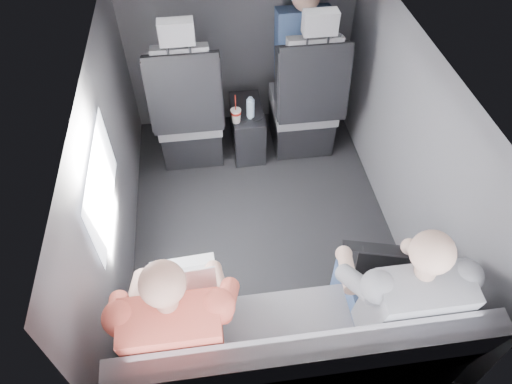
{
  "coord_description": "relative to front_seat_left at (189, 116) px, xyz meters",
  "views": [
    {
      "loc": [
        -0.31,
        -1.98,
        2.59
      ],
      "look_at": [
        -0.05,
        -0.05,
        0.45
      ],
      "focal_mm": 32.0,
      "sensor_mm": 36.0,
      "label": 1
    }
  ],
  "objects": [
    {
      "name": "soda_cup",
      "position": [
        0.35,
        -0.11,
        0.06
      ],
      "size": [
        0.08,
        0.08,
        0.24
      ],
      "color": "white",
      "rests_on": "center_console"
    },
    {
      "name": "side_window",
      "position": [
        -0.43,
        -1.14,
        0.5
      ],
      "size": [
        0.02,
        0.75,
        0.42
      ],
      "primitive_type": "cube",
      "color": "white",
      "rests_on": "panel_left"
    },
    {
      "name": "floor",
      "position": [
        0.45,
        -0.84,
        -0.4
      ],
      "size": [
        2.6,
        2.6,
        0.0
      ],
      "primitive_type": "plane",
      "color": "black",
      "rests_on": "ground"
    },
    {
      "name": "front_seat_left",
      "position": [
        0.0,
        0.0,
        0.0
      ],
      "size": [
        0.52,
        0.58,
        1.26
      ],
      "color": "black",
      "rests_on": "floor"
    },
    {
      "name": "passenger_front_right",
      "position": [
        0.9,
        0.26,
        0.35
      ],
      "size": [
        0.41,
        0.41,
        0.83
      ],
      "color": "navy",
      "rests_on": "front_seat_right"
    },
    {
      "name": "panel_back",
      "position": [
        0.45,
        -2.14,
        0.27
      ],
      "size": [
        1.8,
        0.02,
        1.35
      ],
      "primitive_type": "cube",
      "color": "#56565B",
      "rests_on": "floor"
    },
    {
      "name": "panel_left",
      "position": [
        -0.45,
        -0.84,
        0.27
      ],
      "size": [
        0.02,
        2.6,
        1.35
      ],
      "primitive_type": "cube",
      "color": "#56565B",
      "rests_on": "floor"
    },
    {
      "name": "center_console",
      "position": [
        0.45,
        0.04,
        -0.2
      ],
      "size": [
        0.24,
        0.48,
        0.41
      ],
      "color": "black",
      "rests_on": "floor"
    },
    {
      "name": "laptop_white",
      "position": [
        -0.06,
        -1.6,
        0.23
      ],
      "size": [
        0.35,
        0.33,
        0.25
      ],
      "color": "white",
      "rests_on": "passenger_rear_left"
    },
    {
      "name": "water_bottle",
      "position": [
        0.47,
        -0.07,
        0.08
      ],
      "size": [
        0.06,
        0.06,
        0.18
      ],
      "color": "#9AB4D1",
      "rests_on": "center_console"
    },
    {
      "name": "ceiling",
      "position": [
        0.45,
        -0.84,
        0.95
      ],
      "size": [
        2.6,
        2.6,
        0.0
      ],
      "primitive_type": "plane",
      "rotation": [
        3.14,
        0.0,
        0.0
      ],
      "color": "#B2B2AD",
      "rests_on": "panel_back"
    },
    {
      "name": "seatbelt",
      "position": [
        0.9,
        -0.17,
        0.4
      ],
      "size": [
        0.35,
        0.11,
        0.59
      ],
      "primitive_type": "cube",
      "rotation": [
        -0.14,
        0.49,
        0.0
      ],
      "color": "black",
      "rests_on": "front_seat_right"
    },
    {
      "name": "rear_bench",
      "position": [
        0.45,
        -1.9,
        -0.09
      ],
      "size": [
        1.6,
        0.57,
        0.92
      ],
      "color": "slate",
      "rests_on": "floor"
    },
    {
      "name": "panel_front",
      "position": [
        0.45,
        0.46,
        0.27
      ],
      "size": [
        1.8,
        0.02,
        1.35
      ],
      "primitive_type": "cube",
      "color": "#56565B",
      "rests_on": "floor"
    },
    {
      "name": "passenger_rear_left",
      "position": [
        -0.09,
        -1.81,
        0.23
      ],
      "size": [
        0.5,
        0.62,
        1.22
      ],
      "color": "#313035",
      "rests_on": "rear_bench"
    },
    {
      "name": "laptop_black",
      "position": [
        0.94,
        -1.65,
        0.24
      ],
      "size": [
        0.41,
        0.41,
        0.26
      ],
      "color": "black",
      "rests_on": "passenger_rear_right"
    },
    {
      "name": "panel_right",
      "position": [
        1.35,
        -0.84,
        0.27
      ],
      "size": [
        0.02,
        2.6,
        1.35
      ],
      "primitive_type": "cube",
      "color": "#56565B",
      "rests_on": "floor"
    },
    {
      "name": "front_seat_right",
      "position": [
        0.9,
        0.0,
        0.0
      ],
      "size": [
        0.52,
        0.58,
        1.26
      ],
      "color": "black",
      "rests_on": "floor"
    },
    {
      "name": "passenger_rear_right",
      "position": [
        0.94,
        -1.81,
        0.23
      ],
      "size": [
        0.5,
        0.62,
        1.22
      ],
      "color": "navy",
      "rests_on": "rear_bench"
    }
  ]
}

